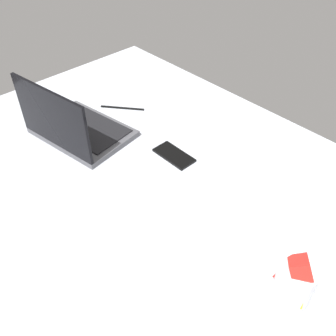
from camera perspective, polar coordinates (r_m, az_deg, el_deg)
The scene contains 5 objects.
bed_mattress at distance 112.97cm, azimuth -3.30°, elevation -10.57°, with size 180.00×140.00×18.00cm, color #B7BCC6.
laptop at distance 134.17cm, azimuth -13.78°, elevation 5.90°, with size 36.17×27.84×23.00cm.
snack_cup at distance 91.40cm, azimuth 18.47°, elevation -15.87°, with size 9.00×9.00×14.58cm.
cell_phone at distance 124.93cm, azimuth 0.90°, elevation 1.93°, with size 6.80×14.00×0.80cm, color black.
charger_cable at distance 149.36cm, azimuth -6.88°, elevation 8.95°, with size 17.00×0.60×0.60cm, color black.
Camera 1 is at (-54.91, 42.75, 98.00)cm, focal length 40.56 mm.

